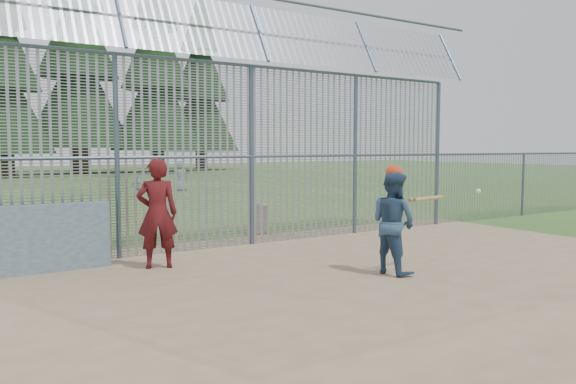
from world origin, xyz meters
TOP-DOWN VIEW (x-y plane):
  - ground at (0.00, 0.00)m, footprint 120.00×120.00m
  - dirt_infield at (0.00, -0.50)m, footprint 14.00×10.00m
  - dugout_wall at (-4.60, 2.90)m, footprint 2.50×0.12m
  - batter at (0.61, -0.41)m, footprint 0.74×0.92m
  - onlooker at (-2.67, 2.23)m, footprint 0.83×0.67m
  - bg_kid_standing at (4.45, 18.59)m, footprint 0.76×0.52m
  - bg_kid_seated at (1.53, 16.39)m, footprint 0.56×0.52m
  - batting_gear at (0.75, -0.44)m, footprint 1.93×0.57m
  - trash_can at (0.92, 4.81)m, footprint 0.56×0.56m
  - backstop_fence at (1.81, 3.43)m, footprint 20.09×0.81m
  - conifer_row at (1.93, 41.51)m, footprint 38.48×12.26m

SIDE VIEW (x-z plane):
  - ground at x=0.00m, z-range 0.00..0.00m
  - dirt_infield at x=0.00m, z-range 0.00..0.02m
  - trash_can at x=0.92m, z-range -0.03..0.79m
  - bg_kid_seated at x=1.53m, z-range 0.00..0.93m
  - dugout_wall at x=-4.60m, z-range 0.02..1.22m
  - bg_kid_standing at x=4.45m, z-range 0.00..1.52m
  - batter at x=0.61m, z-range 0.02..1.79m
  - onlooker at x=-2.67m, z-range 0.02..2.01m
  - batting_gear at x=0.75m, z-range 1.36..2.01m
  - backstop_fence at x=1.81m, z-range -0.29..5.01m
  - conifer_row at x=1.93m, z-range 0.73..20.93m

